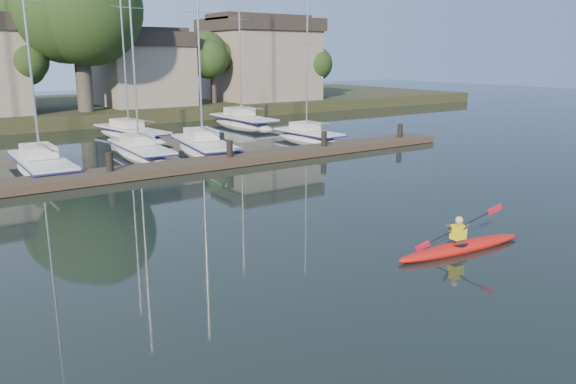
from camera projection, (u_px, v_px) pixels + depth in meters
ground at (387, 257)px, 15.24m from camera, size 160.00×160.00×0.00m
kayak at (460, 245)px, 15.63m from camera, size 4.53×1.18×1.44m
dock at (174, 167)px, 26.31m from camera, size 34.00×2.00×1.80m
sailboat_1 at (43, 174)px, 26.59m from camera, size 2.14×8.16×13.29m
sailboat_2 at (141, 158)px, 30.73m from camera, size 2.25×8.08×13.24m
sailboat_3 at (204, 155)px, 31.79m from camera, size 3.47×8.40×13.15m
sailboat_4 at (308, 142)px, 36.35m from camera, size 2.17×6.30×10.56m
sailboat_6 at (131, 139)px, 37.74m from camera, size 3.18×9.15×14.27m
sailboat_7 at (243, 127)px, 43.89m from camera, size 2.27×8.55×13.77m
shore at (61, 80)px, 47.37m from camera, size 90.00×25.25×12.75m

